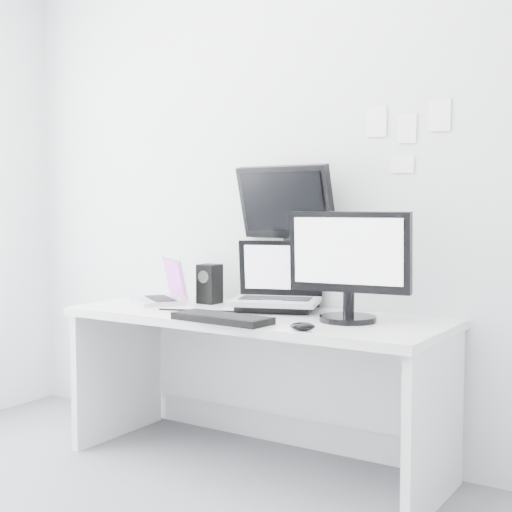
% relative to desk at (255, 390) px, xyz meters
% --- Properties ---
extents(back_wall, '(3.60, 0.00, 3.60)m').
position_rel_desk_xyz_m(back_wall, '(0.00, 0.35, 0.99)').
color(back_wall, silver).
rests_on(back_wall, ground).
extents(desk, '(1.80, 0.70, 0.73)m').
position_rel_desk_xyz_m(desk, '(0.00, 0.00, 0.00)').
color(desk, silver).
rests_on(desk, ground).
extents(macbook, '(0.40, 0.38, 0.24)m').
position_rel_desk_xyz_m(macbook, '(-0.62, 0.04, 0.49)').
color(macbook, silver).
rests_on(macbook, desk).
extents(speaker, '(0.12, 0.12, 0.20)m').
position_rel_desk_xyz_m(speaker, '(-0.38, 0.16, 0.47)').
color(speaker, black).
rests_on(speaker, desk).
extents(dell_laptop, '(0.50, 0.44, 0.34)m').
position_rel_desk_xyz_m(dell_laptop, '(0.04, 0.11, 0.54)').
color(dell_laptop, '#A8ABB0').
rests_on(dell_laptop, desk).
extents(rear_monitor, '(0.54, 0.23, 0.72)m').
position_rel_desk_xyz_m(rear_monitor, '(0.01, 0.28, 0.72)').
color(rear_monitor, black).
rests_on(rear_monitor, desk).
extents(samsung_monitor, '(0.57, 0.31, 0.49)m').
position_rel_desk_xyz_m(samsung_monitor, '(0.47, 0.02, 0.61)').
color(samsung_monitor, black).
rests_on(samsung_monitor, desk).
extents(keyboard, '(0.47, 0.19, 0.03)m').
position_rel_desk_xyz_m(keyboard, '(0.01, -0.28, 0.38)').
color(keyboard, black).
rests_on(keyboard, desk).
extents(mouse, '(0.12, 0.09, 0.03)m').
position_rel_desk_xyz_m(mouse, '(0.41, -0.28, 0.38)').
color(mouse, black).
rests_on(mouse, desk).
extents(wall_note_0, '(0.10, 0.00, 0.14)m').
position_rel_desk_xyz_m(wall_note_0, '(0.45, 0.34, 1.26)').
color(wall_note_0, white).
rests_on(wall_note_0, back_wall).
extents(wall_note_1, '(0.09, 0.00, 0.13)m').
position_rel_desk_xyz_m(wall_note_1, '(0.60, 0.34, 1.22)').
color(wall_note_1, white).
rests_on(wall_note_1, back_wall).
extents(wall_note_2, '(0.10, 0.00, 0.14)m').
position_rel_desk_xyz_m(wall_note_2, '(0.75, 0.34, 1.26)').
color(wall_note_2, white).
rests_on(wall_note_2, back_wall).
extents(wall_note_3, '(0.11, 0.00, 0.08)m').
position_rel_desk_xyz_m(wall_note_3, '(0.58, 0.34, 1.05)').
color(wall_note_3, white).
rests_on(wall_note_3, back_wall).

